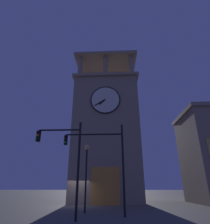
{
  "coord_description": "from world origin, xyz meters",
  "views": [
    {
      "loc": [
        -4.09,
        21.31,
        1.89
      ],
      "look_at": [
        -2.85,
        -4.84,
        12.4
      ],
      "focal_mm": 29.82,
      "sensor_mm": 36.0,
      "label": 1
    }
  ],
  "objects_px": {
    "traffic_signal_mid": "(104,154)",
    "street_lamp": "(86,164)",
    "clocktower": "(107,135)",
    "traffic_signal_near": "(65,153)"
  },
  "relations": [
    {
      "from": "clocktower",
      "to": "street_lamp",
      "type": "relative_size",
      "value": 4.31
    },
    {
      "from": "traffic_signal_mid",
      "to": "street_lamp",
      "type": "height_order",
      "value": "traffic_signal_mid"
    },
    {
      "from": "clocktower",
      "to": "traffic_signal_near",
      "type": "height_order",
      "value": "clocktower"
    },
    {
      "from": "traffic_signal_near",
      "to": "street_lamp",
      "type": "xyz_separation_m",
      "value": [
        -0.93,
        -3.59,
        -0.29
      ]
    },
    {
      "from": "traffic_signal_near",
      "to": "clocktower",
      "type": "bearing_deg",
      "value": -99.17
    },
    {
      "from": "traffic_signal_near",
      "to": "street_lamp",
      "type": "distance_m",
      "value": 3.72
    },
    {
      "from": "traffic_signal_mid",
      "to": "street_lamp",
      "type": "distance_m",
      "value": 2.42
    },
    {
      "from": "traffic_signal_mid",
      "to": "street_lamp",
      "type": "bearing_deg",
      "value": -48.81
    },
    {
      "from": "traffic_signal_near",
      "to": "traffic_signal_mid",
      "type": "xyz_separation_m",
      "value": [
        -2.48,
        -1.81,
        0.26
      ]
    },
    {
      "from": "clocktower",
      "to": "traffic_signal_near",
      "type": "bearing_deg",
      "value": 80.83
    }
  ]
}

